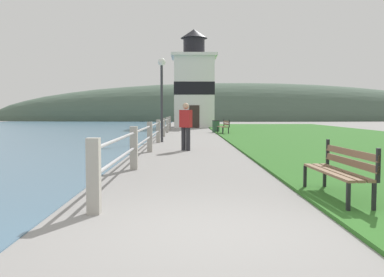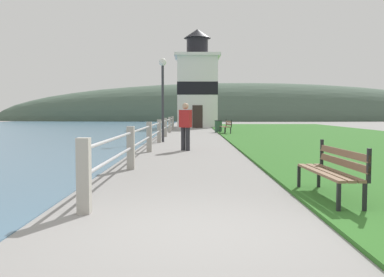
% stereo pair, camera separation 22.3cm
% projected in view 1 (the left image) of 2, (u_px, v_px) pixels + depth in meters
% --- Properties ---
extents(ground_plane, '(160.00, 160.00, 0.00)m').
position_uv_depth(ground_plane, '(210.00, 233.00, 5.10)').
color(ground_plane, gray).
extents(grass_verge, '(12.00, 50.88, 0.06)m').
position_uv_depth(grass_verge, '(340.00, 139.00, 22.12)').
color(grass_verge, '#2D6623').
rests_on(grass_verge, ground_plane).
extents(seawall_railing, '(0.18, 28.01, 1.08)m').
position_uv_depth(seawall_railing, '(158.00, 129.00, 19.92)').
color(seawall_railing, '#A8A399').
rests_on(seawall_railing, ground_plane).
extents(park_bench_near, '(0.55, 1.97, 0.94)m').
position_uv_depth(park_bench_near, '(341.00, 168.00, 6.94)').
color(park_bench_near, brown).
rests_on(park_bench_near, ground_plane).
extents(park_bench_midway, '(0.68, 1.68, 0.94)m').
position_uv_depth(park_bench_midway, '(224.00, 126.00, 27.50)').
color(park_bench_midway, brown).
rests_on(park_bench_midway, ground_plane).
extents(lighthouse, '(4.12, 4.12, 8.97)m').
position_uv_depth(lighthouse, '(194.00, 86.00, 39.40)').
color(lighthouse, white).
rests_on(lighthouse, ground_plane).
extents(person_strolling, '(0.49, 0.41, 1.77)m').
position_uv_depth(person_strolling, '(186.00, 125.00, 15.80)').
color(person_strolling, '#28282D').
rests_on(person_strolling, ground_plane).
extents(trash_bin, '(0.54, 0.54, 0.84)m').
position_uv_depth(trash_bin, '(216.00, 126.00, 29.64)').
color(trash_bin, '#2D5138').
rests_on(trash_bin, ground_plane).
extents(lamp_post, '(0.36, 0.36, 3.96)m').
position_uv_depth(lamp_post, '(162.00, 84.00, 20.15)').
color(lamp_post, '#333338').
rests_on(lamp_post, ground_plane).
extents(distant_hillside, '(80.00, 16.00, 12.00)m').
position_uv_depth(distant_hillside, '(238.00, 120.00, 68.99)').
color(distant_hillside, '#475B4C').
rests_on(distant_hillside, ground_plane).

